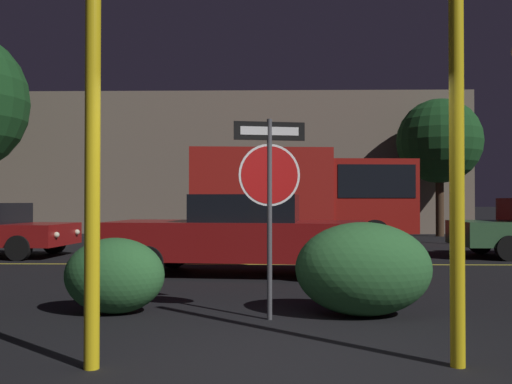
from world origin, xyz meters
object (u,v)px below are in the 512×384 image
hedge_bush_1 (115,276)px  hedge_bush_2 (363,269)px  stop_sign (270,178)px  yellow_pole_right (457,169)px  passing_car_2 (240,234)px  delivery_truck (305,193)px  yellow_pole_left (92,177)px  tree_1 (439,141)px

hedge_bush_1 → hedge_bush_2: size_ratio=0.75×
stop_sign → hedge_bush_1: (-1.94, 0.33, -1.21)m
stop_sign → yellow_pole_right: (1.59, -1.89, -0.01)m
stop_sign → hedge_bush_2: size_ratio=1.43×
passing_car_2 → delivery_truck: bearing=-7.6°
stop_sign → yellow_pole_left: yellow_pole_left is taller
hedge_bush_1 → delivery_truck: (3.09, 10.98, 1.20)m
stop_sign → passing_car_2: bearing=86.9°
yellow_pole_left → tree_1: 19.94m
stop_sign → tree_1: 17.51m
stop_sign → passing_car_2: (-0.55, 4.17, -0.92)m
hedge_bush_2 → passing_car_2: (-1.70, 3.91, 0.19)m
delivery_truck → tree_1: 7.64m
yellow_pole_right → passing_car_2: size_ratio=0.66×
hedge_bush_1 → tree_1: tree_1 is taller
stop_sign → yellow_pole_left: size_ratio=0.74×
tree_1 → yellow_pole_left: bearing=-114.8°
stop_sign → hedge_bush_2: bearing=1.9°
hedge_bush_2 → tree_1: tree_1 is taller
yellow_pole_right → tree_1: size_ratio=0.61×
hedge_bush_2 → passing_car_2: 4.27m
yellow_pole_right → hedge_bush_2: bearing=101.6°
yellow_pole_left → yellow_pole_right: yellow_pole_right is taller
stop_sign → yellow_pole_right: yellow_pole_right is taller
yellow_pole_right → passing_car_2: 6.49m
stop_sign → tree_1: tree_1 is taller
tree_1 → hedge_bush_1: bearing=-119.2°
yellow_pole_left → hedge_bush_1: 2.63m
tree_1 → yellow_pole_right: bearing=-106.3°
stop_sign → tree_1: size_ratio=0.44×
yellow_pole_right → delivery_truck: size_ratio=0.47×
stop_sign → hedge_bush_2: (1.15, 0.26, -1.11)m
stop_sign → hedge_bush_2: stop_sign is taller
yellow_pole_left → delivery_truck: (2.65, 13.31, 0.07)m
yellow_pole_left → delivery_truck: size_ratio=0.45×
passing_car_2 → hedge_bush_1: bearing=166.1°
stop_sign → tree_1: (6.81, 15.99, 2.09)m
delivery_truck → hedge_bush_1: bearing=-20.2°
passing_car_2 → hedge_bush_2: bearing=-150.6°
yellow_pole_left → passing_car_2: yellow_pole_left is taller
tree_1 → stop_sign: bearing=-113.1°
passing_car_2 → tree_1: 14.25m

